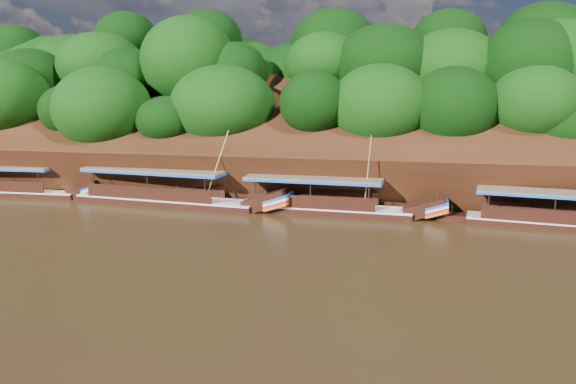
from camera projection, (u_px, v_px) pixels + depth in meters
name	position (u px, v px, depth m)	size (l,w,h in m)	color
ground	(331.00, 247.00, 30.70)	(160.00, 160.00, 0.00)	black
riverbank	(364.00, 159.00, 52.16)	(120.00, 30.06, 19.40)	black
boat_1	(335.00, 206.00, 38.51)	(14.37, 3.12, 6.03)	black
boat_2	(177.00, 197.00, 41.18)	(16.79, 3.90, 6.04)	black
boat_3	(21.00, 189.00, 44.75)	(13.45, 2.74, 2.84)	black
reeds	(306.00, 196.00, 40.17)	(49.33, 2.35, 2.01)	#2B6118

